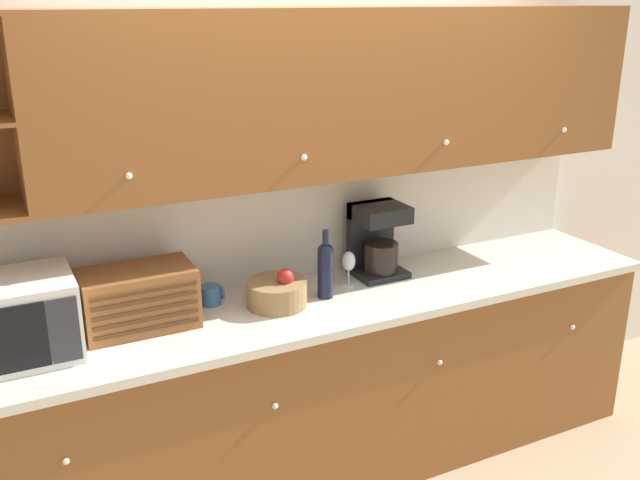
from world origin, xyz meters
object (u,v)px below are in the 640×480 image
(bread_box, at_px, (138,298))
(fruit_basket, at_px, (277,293))
(wine_bottle, at_px, (325,267))
(wine_glass, at_px, (349,263))
(coffee_maker, at_px, (377,239))
(mug, at_px, (211,295))
(microwave, at_px, (10,320))

(bread_box, distance_m, fruit_basket, 0.61)
(bread_box, relative_size, wine_bottle, 1.43)
(wine_glass, relative_size, coffee_maker, 0.47)
(bread_box, relative_size, wine_glass, 2.73)
(fruit_basket, bearing_deg, mug, 150.09)
(wine_bottle, bearing_deg, mug, 162.01)
(microwave, xyz_separation_m, wine_glass, (1.50, 0.07, -0.04))
(microwave, relative_size, mug, 4.52)
(wine_bottle, xyz_separation_m, coffee_maker, (0.36, 0.15, 0.04))
(wine_bottle, height_order, wine_glass, wine_bottle)
(fruit_basket, height_order, coffee_maker, coffee_maker)
(wine_glass, bearing_deg, mug, 173.08)
(fruit_basket, distance_m, wine_glass, 0.41)
(wine_glass, bearing_deg, microwave, -177.34)
(mug, distance_m, fruit_basket, 0.30)
(microwave, bearing_deg, coffee_maker, 4.56)
(fruit_basket, distance_m, wine_bottle, 0.25)
(bread_box, bearing_deg, coffee_maker, 3.60)
(bread_box, relative_size, coffee_maker, 1.28)
(microwave, bearing_deg, bread_box, 6.87)
(fruit_basket, height_order, wine_glass, fruit_basket)
(bread_box, xyz_separation_m, wine_glass, (1.00, 0.01, -0.01))
(mug, xyz_separation_m, fruit_basket, (0.26, -0.15, 0.02))
(bread_box, xyz_separation_m, fruit_basket, (0.60, -0.06, -0.07))
(microwave, distance_m, wine_bottle, 1.33)
(coffee_maker, bearing_deg, bread_box, -176.40)
(microwave, bearing_deg, wine_bottle, -0.47)
(fruit_basket, bearing_deg, wine_glass, 9.71)
(bread_box, xyz_separation_m, mug, (0.34, 0.09, -0.09))
(bread_box, height_order, wine_glass, bread_box)
(microwave, relative_size, wine_glass, 2.84)
(fruit_basket, distance_m, coffee_maker, 0.62)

